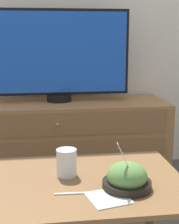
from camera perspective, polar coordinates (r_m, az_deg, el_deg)
ground_plane at (r=2.97m, az=-7.56°, el=-8.91°), size 12.00×12.00×0.00m
wall_back at (r=2.80m, az=-8.36°, el=16.94°), size 12.00×0.05×2.60m
dresser at (r=2.60m, az=-5.51°, el=-4.95°), size 1.64×0.53×0.60m
tv at (r=2.53m, az=-5.23°, el=9.46°), size 1.04×0.18×0.67m
coffee_table at (r=1.47m, az=-2.03°, el=-13.90°), size 0.89×0.63×0.50m
takeout_bowl at (r=1.36m, az=6.24°, el=-10.89°), size 0.19×0.19×0.19m
drink_cup at (r=1.47m, az=-3.83°, el=-8.65°), size 0.09×0.09×0.12m
napkin at (r=1.30m, az=3.14°, el=-14.07°), size 0.17×0.17×0.00m
knife at (r=1.33m, az=-2.28°, el=-13.35°), size 0.16×0.01×0.00m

